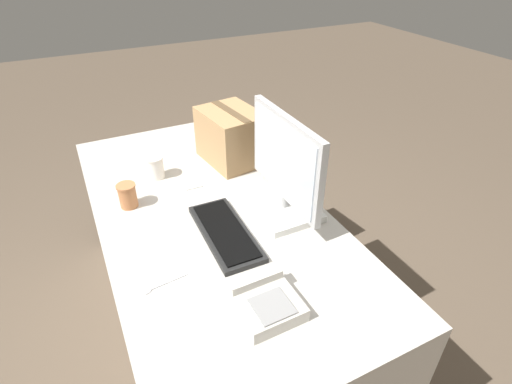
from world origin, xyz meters
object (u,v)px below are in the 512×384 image
paper_cup_right (128,196)px  sticky_note_pad (193,184)px  keyboard (226,232)px  desk_phone (265,301)px  spoon (156,287)px  monitor (285,173)px  cardboard_box (231,136)px  paper_cup_left (155,167)px

paper_cup_right → sticky_note_pad: size_ratio=1.33×
keyboard → paper_cup_right: 0.48m
paper_cup_right → sticky_note_pad: bearing=98.4°
desk_phone → spoon: bearing=-130.2°
monitor → keyboard: size_ratio=1.17×
cardboard_box → monitor: bearing=1.6°
paper_cup_right → cardboard_box: bearing=108.2°
cardboard_box → sticky_note_pad: size_ratio=4.36×
paper_cup_left → paper_cup_right: bearing=-42.1°
monitor → sticky_note_pad: bearing=-143.2°
keyboard → paper_cup_left: size_ratio=3.93×
monitor → keyboard: 0.33m
keyboard → sticky_note_pad: keyboard is taller
desk_phone → paper_cup_left: bearing=-174.5°
desk_phone → cardboard_box: (-0.94, 0.29, 0.10)m
keyboard → sticky_note_pad: 0.41m
monitor → paper_cup_right: 0.68m
keyboard → paper_cup_right: bearing=-139.4°
monitor → cardboard_box: 0.52m
paper_cup_right → cardboard_box: 0.60m
desk_phone → spoon: size_ratio=1.22×
cardboard_box → paper_cup_left: bearing=-89.8°
monitor → paper_cup_left: bearing=-141.0°
desk_phone → paper_cup_right: 0.80m
keyboard → paper_cup_left: paper_cup_left is taller
paper_cup_right → cardboard_box: cardboard_box is taller
monitor → sticky_note_pad: size_ratio=6.16×
monitor → sticky_note_pad: monitor is taller
keyboard → paper_cup_left: (-0.55, -0.14, 0.04)m
monitor → paper_cup_left: size_ratio=4.60×
sticky_note_pad → keyboard: bearing=-0.2°
desk_phone → paper_cup_left: (-0.94, -0.11, 0.03)m
paper_cup_right → sticky_note_pad: (-0.04, 0.30, -0.05)m
paper_cup_left → spoon: 0.73m
keyboard → monitor: bearing=99.3°
monitor → paper_cup_right: (-0.33, -0.58, -0.13)m
paper_cup_right → spoon: paper_cup_right is taller
desk_phone → cardboard_box: size_ratio=0.59×
monitor → paper_cup_left: 0.67m
monitor → spoon: size_ratio=2.95×
spoon → monitor: bearing=-168.3°
monitor → cardboard_box: size_ratio=1.41×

